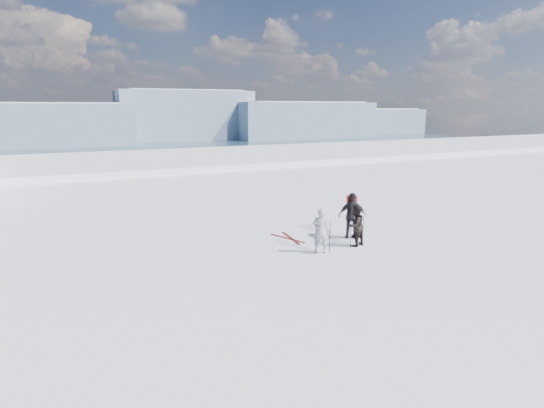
{
  "coord_description": "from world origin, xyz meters",
  "views": [
    {
      "loc": [
        -8.49,
        -10.17,
        5.06
      ],
      "look_at": [
        -2.54,
        3.0,
        1.74
      ],
      "focal_mm": 28.0,
      "sensor_mm": 36.0,
      "label": 1
    }
  ],
  "objects_px": {
    "skier_pack": "(352,216)",
    "skis_loose": "(289,238)",
    "skier_grey": "(321,231)",
    "skier_dark": "(355,226)"
  },
  "relations": [
    {
      "from": "skier_dark",
      "to": "skier_grey",
      "type": "bearing_deg",
      "value": -11.04
    },
    {
      "from": "skier_grey",
      "to": "skier_dark",
      "type": "xyz_separation_m",
      "value": [
        1.58,
        0.15,
        -0.03
      ]
    },
    {
      "from": "skier_grey",
      "to": "skis_loose",
      "type": "xyz_separation_m",
      "value": [
        -0.26,
        1.94,
        -0.8
      ]
    },
    {
      "from": "skier_pack",
      "to": "skis_loose",
      "type": "height_order",
      "value": "skier_pack"
    },
    {
      "from": "skier_pack",
      "to": "skis_loose",
      "type": "distance_m",
      "value": 2.62
    },
    {
      "from": "skier_dark",
      "to": "skier_pack",
      "type": "distance_m",
      "value": 0.97
    },
    {
      "from": "skier_dark",
      "to": "skier_pack",
      "type": "relative_size",
      "value": 0.85
    },
    {
      "from": "skier_dark",
      "to": "skis_loose",
      "type": "xyz_separation_m",
      "value": [
        -1.83,
        1.8,
        -0.76
      ]
    },
    {
      "from": "skier_grey",
      "to": "skis_loose",
      "type": "distance_m",
      "value": 2.11
    },
    {
      "from": "skier_grey",
      "to": "skier_pack",
      "type": "height_order",
      "value": "skier_pack"
    }
  ]
}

